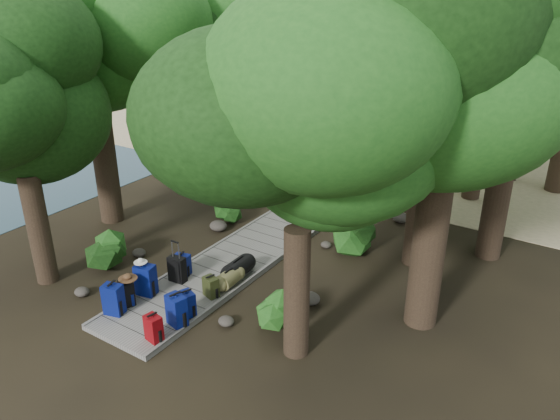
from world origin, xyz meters
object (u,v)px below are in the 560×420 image
Objects in this scene: backpack_left_b at (127,291)px; duffel_right_khaki at (229,278)px; lone_suitcase_on_sand at (379,166)px; kayak at (320,135)px; backpack_left_c at (146,278)px; suitcase_on_boardwalk at (177,269)px; backpack_right_c at (187,302)px; sun_lounger at (457,173)px; backpack_left_a at (113,298)px; backpack_right_b at (176,309)px; duffel_right_black at (238,268)px; backpack_left_d at (182,264)px; backpack_right_a at (153,327)px; backpack_right_d at (211,286)px.

backpack_left_b is 2.47m from duffel_right_khaki.
backpack_left_b reaches higher than lone_suitcase_on_sand.
backpack_left_b is at bearing -86.03° from kayak.
suitcase_on_boardwalk is at bearing 64.07° from backpack_left_c.
backpack_left_b is 1.55m from backpack_right_c.
backpack_left_c is 1.33× the size of backpack_right_c.
lone_suitcase_on_sand reaches higher than sun_lounger.
backpack_left_a is 15.54m from kayak.
backpack_right_b is at bearing 2.02° from backpack_left_a.
backpack_right_b is (1.51, 0.47, -0.00)m from backpack_left_a.
duffel_right_black is at bearing 36.45° from suitcase_on_boardwalk.
backpack_left_b is at bearing -110.31° from sun_lounger.
backpack_left_a is at bearing -106.82° from backpack_left_d.
backpack_right_d is (-0.09, 2.00, -0.05)m from backpack_right_a.
suitcase_on_boardwalk is (-1.14, -1.03, 0.10)m from duffel_right_black.
backpack_left_a reaches higher than backpack_left_b.
backpack_right_d is at bearing -30.32° from backpack_left_d.
duffel_right_black is (-0.07, 2.00, -0.08)m from backpack_right_c.
backpack_right_c is at bearing -80.13° from kayak.
backpack_right_c reaches higher than lone_suitcase_on_sand.
backpack_right_c is at bearing -15.83° from backpack_left_c.
duffel_right_khaki is (-0.04, 1.91, -0.19)m from backpack_right_b.
backpack_left_b is 0.80× the size of backpack_left_c.
backpack_left_d reaches higher than lone_suitcase_on_sand.
suitcase_on_boardwalk is at bearing 67.48° from backpack_left_a.
duffel_right_black is (-0.10, 3.10, -0.09)m from backpack_right_a.
sun_lounger is at bearing 75.54° from duffel_right_black.
backpack_right_d is at bearing -100.32° from duffel_right_khaki.
backpack_left_c reaches higher than suitcase_on_boardwalk.
duffel_right_khaki is 0.83× the size of duffel_right_black.
backpack_right_a is at bearing -64.51° from suitcase_on_boardwalk.
backpack_right_b is at bearing -52.98° from suitcase_on_boardwalk.
backpack_left_d reaches higher than sun_lounger.
suitcase_on_boardwalk reaches higher than backpack_right_a.
backpack_left_b reaches higher than backpack_left_d.
duffel_right_black is 0.42× the size of sun_lounger.
backpack_left_a is at bearing -116.27° from duffel_right_black.
duffel_right_khaki is at bearing 73.47° from backpack_left_b.
duffel_right_khaki is at bearing -105.86° from sun_lounger.
backpack_left_a is 1.19× the size of backpack_left_b.
backpack_left_a is at bearing -102.12° from backpack_left_c.
lone_suitcase_on_sand is at bearing 88.88° from duffel_right_khaki.
backpack_right_d is (1.38, 0.78, -0.15)m from backpack_left_c.
backpack_right_d is at bearing 109.02° from backpack_right_b.
duffel_right_black is at bearing 96.74° from duffel_right_khaki.
backpack_left_d is (0.15, 1.72, -0.03)m from backpack_left_b.
backpack_left_b is at bearing -106.66° from suitcase_on_boardwalk.
backpack_right_d is 10.57m from lone_suitcase_on_sand.
backpack_right_b is (1.39, -1.69, 0.10)m from backpack_left_d.
backpack_left_d is 13.47m from kayak.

